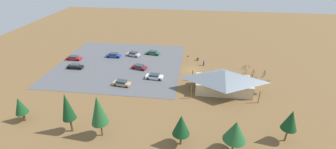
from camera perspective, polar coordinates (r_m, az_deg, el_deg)
ground at (r=68.99m, az=6.07°, el=1.03°), size 160.00×160.00×0.00m
parking_lot_asphalt at (r=74.01m, az=-11.56°, el=2.55°), size 37.55×35.14×0.05m
bike_pavilion at (r=58.69m, az=13.39°, el=-1.26°), size 15.69×9.01×5.56m
trash_bin at (r=75.45m, az=7.24°, el=3.76°), size 0.60×0.60×0.90m
lot_sign at (r=73.56m, az=4.80°, el=4.06°), size 0.56×0.08×2.20m
pine_west at (r=43.88m, az=-16.54°, el=-8.27°), size 3.12×3.12×8.70m
pine_far_east at (r=46.95m, az=-23.32°, el=-7.20°), size 2.50×2.50×8.45m
pine_east at (r=46.80m, az=27.63°, el=-9.79°), size 2.74×2.74×6.67m
pine_mideast at (r=55.35m, az=-32.26°, el=-6.44°), size 2.45×2.45×5.47m
pine_far_west at (r=41.31m, az=3.22°, el=-12.11°), size 3.11×3.11×6.31m
pine_center at (r=41.53m, az=16.05°, el=-13.02°), size 3.89×3.89×6.28m
bicycle_teal_near_sign at (r=70.06m, az=22.22°, el=-0.23°), size 0.92×1.44×0.88m
bicycle_silver_yard_right at (r=70.62m, az=18.50°, el=0.64°), size 0.61×1.62×0.79m
bicycle_green_yard_front at (r=72.59m, az=17.97°, el=1.51°), size 0.93×1.60×0.86m
bicycle_purple_by_bin at (r=71.12m, az=20.09°, el=0.61°), size 0.48×1.79×0.93m
bicycle_orange_yard_center at (r=67.76m, az=20.58°, el=-0.89°), size 0.48×1.65×0.78m
bicycle_black_lone_west at (r=72.19m, az=22.45°, el=0.54°), size 0.48×1.70×0.78m
bicycle_white_yard_left at (r=68.65m, az=17.99°, el=-0.07°), size 1.65×0.48×0.75m
bicycle_blue_lone_east at (r=67.34m, az=23.05°, el=-1.54°), size 1.51×0.92×0.88m
bicycle_yellow_back_row at (r=74.36m, az=18.72°, el=1.99°), size 1.65×0.48×0.81m
bicycle_red_near_porch at (r=68.40m, az=19.35°, el=-0.39°), size 1.73×0.48×0.83m
car_red_end_stall at (r=80.84m, az=-21.90°, el=3.78°), size 4.70×1.90×1.34m
car_tan_by_curb at (r=61.66m, az=-11.17°, el=-2.02°), size 4.75×2.42×1.40m
car_black_mid_lot at (r=74.57m, az=-21.62°, el=1.86°), size 4.60×1.77×1.32m
car_silver_back_corner at (r=78.67m, az=-8.40°, el=4.95°), size 4.60×2.80×1.46m
car_blue_near_entry at (r=79.00m, az=-13.07°, el=4.61°), size 4.57×1.83×1.43m
car_green_inner_stall at (r=79.31m, az=-3.70°, el=5.33°), size 4.75×2.33×1.27m
car_maroon_far_end at (r=69.56m, az=-6.99°, el=1.87°), size 4.66×2.85×1.32m
car_white_second_row at (r=63.71m, az=-3.33°, el=-0.47°), size 4.77×2.20×1.40m
visitor_at_bikes at (r=72.02m, az=8.67°, el=2.90°), size 0.40×0.39×1.82m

